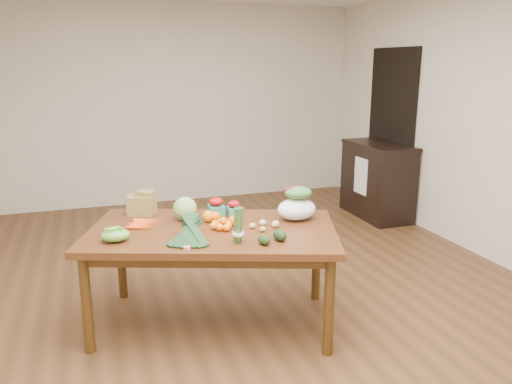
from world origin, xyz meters
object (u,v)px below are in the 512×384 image
object	(u,v)px
mandarin_cluster	(223,223)
kale_bunch	(189,232)
cabinet	(377,180)
asparagus_bundle	(238,225)
dining_table	(213,276)
cabbage	(185,209)
salad_bag	(297,205)
paper_bag	(140,203)

from	to	relation	value
mandarin_cluster	kale_bunch	xyz separation A→B (m)	(-0.30, -0.24, 0.04)
cabinet	asparagus_bundle	bearing A→B (deg)	-137.27
dining_table	cabbage	distance (m)	0.55
cabbage	asparagus_bundle	size ratio (longest dim) A/B	0.72
mandarin_cluster	kale_bunch	bearing A→B (deg)	-141.56
salad_bag	mandarin_cluster	bearing A→B (deg)	-177.56
asparagus_bundle	salad_bag	distance (m)	0.66
salad_bag	cabinet	bearing A→B (deg)	45.41
kale_bunch	salad_bag	world-z (taller)	salad_bag
cabbage	mandarin_cluster	bearing A→B (deg)	-51.71
cabinet	salad_bag	distance (m)	2.83
paper_bag	asparagus_bundle	bearing A→B (deg)	-57.51
cabbage	asparagus_bundle	world-z (taller)	asparagus_bundle
paper_bag	mandarin_cluster	distance (m)	0.76
dining_table	cabinet	distance (m)	3.30
mandarin_cluster	salad_bag	size ratio (longest dim) A/B	0.60
asparagus_bundle	salad_bag	size ratio (longest dim) A/B	0.83
dining_table	cabinet	xyz separation A→B (m)	(2.63, 2.00, 0.10)
cabbage	cabinet	bearing A→B (deg)	32.03
cabinet	paper_bag	size ratio (longest dim) A/B	3.92
dining_table	asparagus_bundle	world-z (taller)	asparagus_bundle
dining_table	salad_bag	xyz separation A→B (m)	(0.66, 0.00, 0.49)
mandarin_cluster	cabinet	bearing A→B (deg)	38.39
mandarin_cluster	salad_bag	xyz separation A→B (m)	(0.58, 0.02, 0.07)
paper_bag	kale_bunch	world-z (taller)	paper_bag
paper_bag	asparagus_bundle	world-z (taller)	asparagus_bundle
dining_table	asparagus_bundle	bearing A→B (deg)	-54.91
kale_bunch	dining_table	bearing A→B (deg)	69.06
dining_table	kale_bunch	distance (m)	0.57
mandarin_cluster	asparagus_bundle	xyz separation A→B (m)	(0.02, -0.32, 0.08)
cabbage	salad_bag	distance (m)	0.85
mandarin_cluster	kale_bunch	distance (m)	0.38
cabbage	asparagus_bundle	bearing A→B (deg)	-68.17
dining_table	paper_bag	bearing A→B (deg)	150.51
dining_table	cabinet	bearing A→B (deg)	56.74
salad_bag	kale_bunch	bearing A→B (deg)	-163.47
kale_bunch	cabbage	bearing A→B (deg)	101.48
salad_bag	asparagus_bundle	bearing A→B (deg)	-148.67
cabbage	mandarin_cluster	xyz separation A→B (m)	(0.22, -0.28, -0.05)
dining_table	cabbage	bearing A→B (deg)	138.64
asparagus_bundle	cabinet	bearing A→B (deg)	62.21
cabbage	asparagus_bundle	xyz separation A→B (m)	(0.24, -0.60, 0.03)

